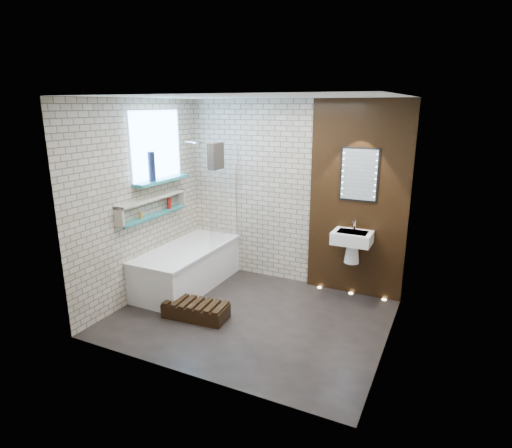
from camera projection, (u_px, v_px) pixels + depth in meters
The scene contains 15 objects.
ground at pixel (251, 317), 5.22m from camera, with size 3.20×3.20×0.00m, color black.
room_shell at pixel (250, 215), 4.87m from camera, with size 3.24×3.20×2.60m.
walnut_panel at pixel (358, 201), 5.57m from camera, with size 1.30×0.06×2.60m, color black.
clerestory_window at pixel (157, 152), 5.66m from camera, with size 0.18×1.00×0.94m.
display_niche at pixel (153, 207), 5.66m from camera, with size 0.14×1.30×0.26m.
bathtub at pixel (188, 267), 6.04m from camera, with size 0.79×1.74×0.70m.
bath_screen at pixel (223, 195), 6.01m from camera, with size 0.01×0.78×1.40m, color white.
towel at pixel (216, 156), 5.69m from camera, with size 0.10×0.27×0.35m, color black.
shower_head at pixel (198, 142), 6.04m from camera, with size 0.18×0.18×0.02m, color silver.
washbasin at pixel (352, 242), 5.54m from camera, with size 0.50×0.36×0.58m.
led_mirror at pixel (359, 175), 5.44m from camera, with size 0.50×0.02×0.70m.
walnut_step at pixel (196, 311), 5.19m from camera, with size 0.78×0.35×0.17m, color black.
niche_bottles at pixel (163, 206), 5.85m from camera, with size 0.06×0.66×0.15m.
sill_vases at pixel (152, 167), 5.50m from camera, with size 0.09×0.09×0.39m.
floor_uplights at pixel (351, 293), 5.86m from camera, with size 0.96×0.06×0.01m.
Camera 1 is at (2.11, -4.22, 2.52)m, focal length 29.76 mm.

